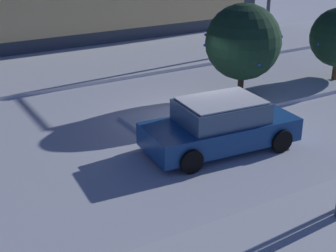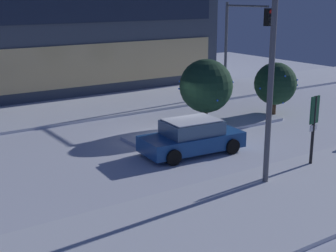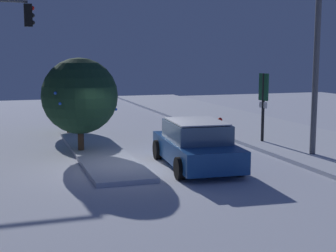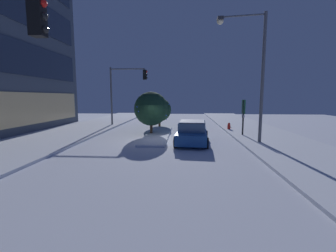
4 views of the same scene
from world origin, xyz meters
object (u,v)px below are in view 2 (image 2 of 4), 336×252
object	(u,v)px
traffic_light_corner_far_right	(243,34)
parking_info_sign	(314,122)
street_lamp_arched	(259,33)
decorated_tree_median	(275,84)
decorated_tree_left_of_median	(206,86)
car_near	(192,137)

from	to	relation	value
traffic_light_corner_far_right	parking_info_sign	xyz separation A→B (m)	(-5.99, -10.67, -2.44)
street_lamp_arched	decorated_tree_median	xyz separation A→B (m)	(7.99, 6.62, -3.55)
street_lamp_arched	parking_info_sign	size ratio (longest dim) A/B	2.89
parking_info_sign	decorated_tree_left_of_median	distance (m)	7.21
traffic_light_corner_far_right	decorated_tree_left_of_median	xyz separation A→B (m)	(-5.59, -3.48, -2.15)
car_near	street_lamp_arched	world-z (taller)	street_lamp_arched
traffic_light_corner_far_right	parking_info_sign	world-z (taller)	traffic_light_corner_far_right
decorated_tree_median	decorated_tree_left_of_median	size ratio (longest dim) A/B	0.85
car_near	decorated_tree_median	xyz separation A→B (m)	(8.10, 3.03, 1.05)
street_lamp_arched	decorated_tree_median	bearing A→B (deg)	-42.17
parking_info_sign	decorated_tree_median	bearing A→B (deg)	-45.17
decorated_tree_median	decorated_tree_left_of_median	bearing A→B (deg)	178.08
car_near	decorated_tree_left_of_median	distance (m)	4.78
decorated_tree_median	decorated_tree_left_of_median	world-z (taller)	decorated_tree_left_of_median
decorated_tree_left_of_median	street_lamp_arched	bearing A→B (deg)	-114.92
car_near	decorated_tree_left_of_median	world-z (taller)	decorated_tree_left_of_median
traffic_light_corner_far_right	parking_info_sign	bearing A→B (deg)	-29.29
car_near	traffic_light_corner_far_right	xyz separation A→B (m)	(8.86, 6.67, 3.55)
car_near	street_lamp_arched	size ratio (longest dim) A/B	0.56
traffic_light_corner_far_right	parking_info_sign	distance (m)	12.48
car_near	decorated_tree_median	size ratio (longest dim) A/B	1.56
decorated_tree_left_of_median	traffic_light_corner_far_right	bearing A→B (deg)	31.93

